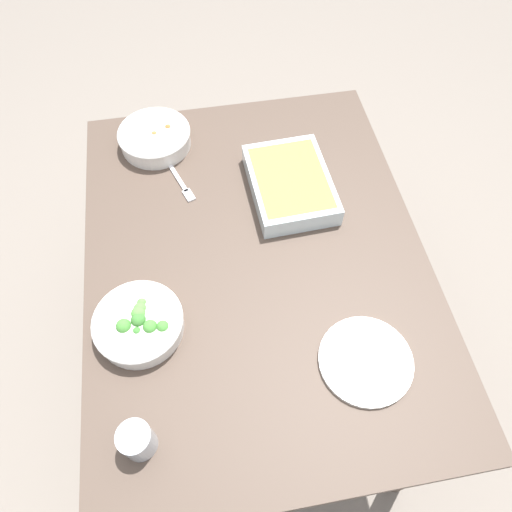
% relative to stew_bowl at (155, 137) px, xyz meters
% --- Properties ---
extents(ground_plane, '(6.00, 6.00, 0.00)m').
position_rel_stew_bowl_xyz_m(ground_plane, '(-0.46, -0.24, -0.77)').
color(ground_plane, slate).
extents(dining_table, '(1.20, 0.90, 0.74)m').
position_rel_stew_bowl_xyz_m(dining_table, '(-0.46, -0.24, -0.12)').
color(dining_table, '#4C3D33').
rests_on(dining_table, ground_plane).
extents(stew_bowl, '(0.22, 0.22, 0.06)m').
position_rel_stew_bowl_xyz_m(stew_bowl, '(0.00, 0.00, 0.00)').
color(stew_bowl, silver).
rests_on(stew_bowl, dining_table).
extents(broccoli_bowl, '(0.22, 0.22, 0.07)m').
position_rel_stew_bowl_xyz_m(broccoli_bowl, '(-0.61, 0.07, -0.00)').
color(broccoli_bowl, silver).
rests_on(broccoli_bowl, dining_table).
extents(baking_dish, '(0.31, 0.23, 0.06)m').
position_rel_stew_bowl_xyz_m(baking_dish, '(-0.25, -0.37, 0.00)').
color(baking_dish, silver).
rests_on(baking_dish, dining_table).
extents(drink_cup, '(0.07, 0.07, 0.08)m').
position_rel_stew_bowl_xyz_m(drink_cup, '(-0.88, 0.09, 0.01)').
color(drink_cup, '#B2BCC6').
rests_on(drink_cup, dining_table).
extents(side_plate, '(0.22, 0.22, 0.01)m').
position_rel_stew_bowl_xyz_m(side_plate, '(-0.79, -0.44, -0.03)').
color(side_plate, silver).
rests_on(side_plate, dining_table).
extents(spoon_by_stew, '(0.14, 0.14, 0.01)m').
position_rel_stew_bowl_xyz_m(spoon_by_stew, '(-0.03, -0.03, -0.03)').
color(spoon_by_stew, silver).
rests_on(spoon_by_stew, dining_table).
extents(fork_on_table, '(0.17, 0.08, 0.01)m').
position_rel_stew_bowl_xyz_m(fork_on_table, '(-0.17, -0.06, -0.03)').
color(fork_on_table, silver).
rests_on(fork_on_table, dining_table).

